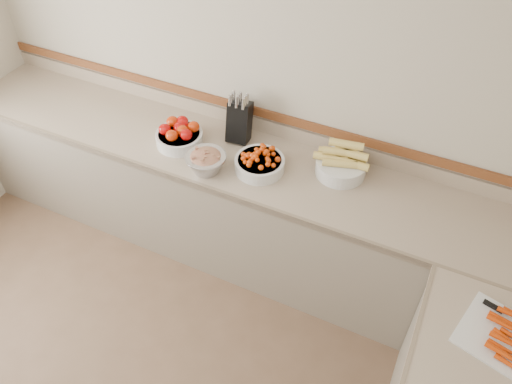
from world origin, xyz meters
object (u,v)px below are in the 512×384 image
at_px(tomato_bowl, 179,135).
at_px(knife_block, 239,121).
at_px(cherry_tomato_bowl, 259,163).
at_px(rhubarb_bowl, 206,161).
at_px(cutting_board, 511,340).
at_px(corn_bowl, 341,164).

bearing_deg(tomato_bowl, knife_block, 33.00).
distance_m(tomato_bowl, cherry_tomato_bowl, 0.58).
bearing_deg(rhubarb_bowl, cherry_tomato_bowl, 27.29).
xyz_separation_m(tomato_bowl, cherry_tomato_bowl, (0.58, -0.01, -0.01)).
xyz_separation_m(knife_block, cutting_board, (1.76, -0.80, -0.12)).
bearing_deg(rhubarb_bowl, cutting_board, -13.24).
distance_m(cherry_tomato_bowl, corn_bowl, 0.50).
xyz_separation_m(knife_block, rhubarb_bowl, (-0.04, -0.37, -0.07)).
xyz_separation_m(corn_bowl, rhubarb_bowl, (-0.75, -0.33, -0.00)).
relative_size(cherry_tomato_bowl, corn_bowl, 0.91).
relative_size(rhubarb_bowl, cutting_board, 0.51).
relative_size(tomato_bowl, corn_bowl, 0.90).
distance_m(knife_block, cutting_board, 1.93).
height_order(knife_block, cutting_board, knife_block).
height_order(tomato_bowl, rhubarb_bowl, tomato_bowl).
height_order(knife_block, rhubarb_bowl, knife_block).
bearing_deg(knife_block, cutting_board, -24.38).
xyz_separation_m(tomato_bowl, cutting_board, (2.09, -0.58, -0.05)).
height_order(knife_block, tomato_bowl, knife_block).
distance_m(knife_block, corn_bowl, 0.71).
height_order(cherry_tomato_bowl, rhubarb_bowl, cherry_tomato_bowl).
bearing_deg(cutting_board, tomato_bowl, 164.33).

